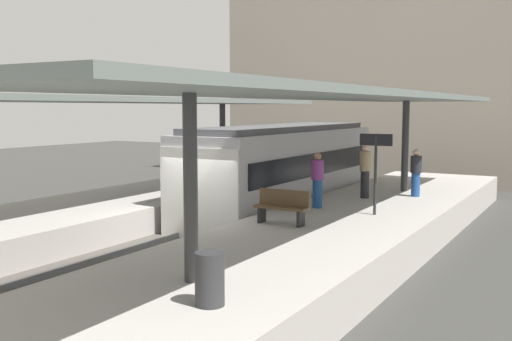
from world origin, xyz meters
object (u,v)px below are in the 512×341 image
Objects in this scene: litter_bin at (210,279)px; passenger_mid_platform at (365,170)px; passenger_near_bench at (317,179)px; passenger_far_end at (416,172)px; commuter_train at (283,170)px; platform_bench at (282,206)px; platform_sign at (376,156)px.

passenger_mid_platform reaches higher than litter_bin.
passenger_far_end is at bearing 62.85° from passenger_near_bench.
commuter_train reaches higher than platform_bench.
litter_bin is (0.33, -8.44, -1.22)m from platform_sign.
passenger_mid_platform is (0.55, 2.53, 0.06)m from passenger_near_bench.
commuter_train is at bearing 132.60° from passenger_near_bench.
passenger_near_bench is (-1.82, 0.24, -0.79)m from platform_sign.
litter_bin is at bearing -76.08° from passenger_near_bench.
platform_bench is 2.71m from passenger_near_bench.
platform_sign is (4.42, -3.07, 0.90)m from commuter_train.
platform_sign reaches higher than passenger_near_bench.
platform_bench reaches higher than litter_bin.
platform_sign is 2.76× the size of litter_bin.
commuter_train is 5.96× the size of passenger_mid_platform.
platform_sign is at bearing -65.35° from passenger_mid_platform.
platform_bench is at bearing -104.58° from passenger_far_end.
passenger_mid_platform is at bearing 86.54° from platform_bench.
commuter_train is 12.46m from litter_bin.
passenger_near_bench reaches higher than litter_bin.
platform_bench is 0.63× the size of platform_sign.
platform_sign is 4.00m from passenger_far_end.
passenger_far_end is (1.65, 6.35, 0.34)m from platform_bench.
commuter_train is 6.19m from platform_bench.
passenger_mid_platform is (-1.60, 11.21, 0.50)m from litter_bin.
passenger_far_end reaches higher than litter_bin.
passenger_near_bench reaches higher than passenger_far_end.
passenger_near_bench is 2.59m from passenger_mid_platform.
passenger_near_bench reaches higher than platform_bench.
platform_bench is at bearing -123.04° from platform_sign.
passenger_mid_platform is 1.11× the size of passenger_far_end.
platform_sign is 1.37× the size of passenger_near_bench.
platform_bench is at bearing -84.98° from passenger_near_bench.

